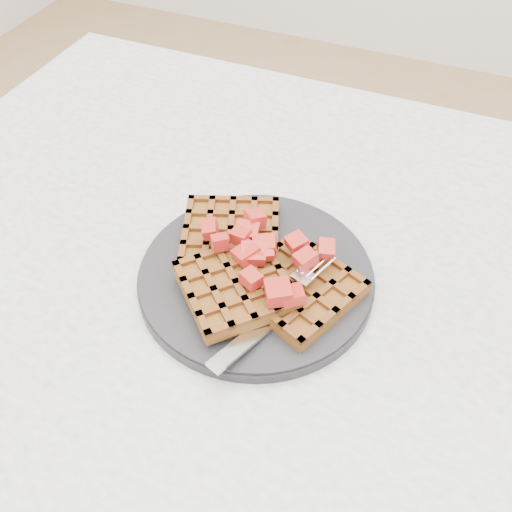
# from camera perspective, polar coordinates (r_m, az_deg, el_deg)

# --- Properties ---
(table) EXTENTS (1.20, 0.80, 0.75)m
(table) POSITION_cam_1_polar(r_m,az_deg,el_deg) (0.70, 8.54, -9.86)
(table) COLOR silver
(table) RESTS_ON ground
(plate) EXTENTS (0.25, 0.25, 0.02)m
(plate) POSITION_cam_1_polar(r_m,az_deg,el_deg) (0.61, 0.00, -2.06)
(plate) COLOR black
(plate) RESTS_ON table
(waffles) EXTENTS (0.23, 0.21, 0.03)m
(waffles) POSITION_cam_1_polar(r_m,az_deg,el_deg) (0.59, -0.13, -1.09)
(waffles) COLOR brown
(waffles) RESTS_ON plate
(strawberry_pile) EXTENTS (0.15, 0.15, 0.02)m
(strawberry_pile) POSITION_cam_1_polar(r_m,az_deg,el_deg) (0.57, 0.00, 0.95)
(strawberry_pile) COLOR #990300
(strawberry_pile) RESTS_ON waffles
(fork) EXTENTS (0.08, 0.18, 0.02)m
(fork) POSITION_cam_1_polar(r_m,az_deg,el_deg) (0.56, 2.59, -5.20)
(fork) COLOR silver
(fork) RESTS_ON plate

